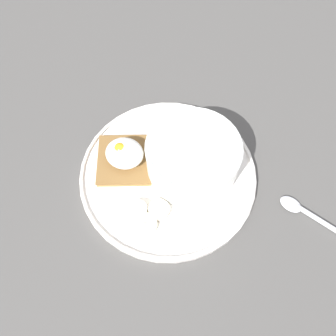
% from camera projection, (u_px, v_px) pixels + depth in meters
% --- Properties ---
extents(ground_plane, '(1.20, 1.20, 0.02)m').
position_uv_depth(ground_plane, '(168.00, 179.00, 0.63)').
color(ground_plane, '#474543').
rests_on(ground_plane, ground).
extents(plate, '(0.29, 0.29, 0.02)m').
position_uv_depth(plate, '(168.00, 174.00, 0.62)').
color(plate, silver).
rests_on(plate, ground_plane).
extents(oatmeal_bowl, '(0.15, 0.15, 0.07)m').
position_uv_depth(oatmeal_bowl, '(193.00, 158.00, 0.59)').
color(oatmeal_bowl, white).
rests_on(oatmeal_bowl, plate).
extents(toast_slice, '(0.12, 0.12, 0.01)m').
position_uv_depth(toast_slice, '(125.00, 161.00, 0.62)').
color(toast_slice, brown).
rests_on(toast_slice, plate).
extents(poached_egg, '(0.06, 0.06, 0.04)m').
position_uv_depth(poached_egg, '(124.00, 154.00, 0.60)').
color(poached_egg, white).
rests_on(poached_egg, toast_slice).
extents(banana_slice_front, '(0.04, 0.04, 0.01)m').
position_uv_depth(banana_slice_front, '(159.00, 210.00, 0.58)').
color(banana_slice_front, '#F6E4C7').
rests_on(banana_slice_front, plate).
extents(banana_slice_left, '(0.04, 0.04, 0.02)m').
position_uv_depth(banana_slice_left, '(138.00, 210.00, 0.58)').
color(banana_slice_left, '#F9F0C8').
rests_on(banana_slice_left, plate).
extents(banana_slice_back, '(0.04, 0.04, 0.02)m').
position_uv_depth(banana_slice_back, '(145.00, 224.00, 0.57)').
color(banana_slice_back, beige).
rests_on(banana_slice_back, plate).
extents(spoon, '(0.10, 0.05, 0.01)m').
position_uv_depth(spoon, '(302.00, 211.00, 0.59)').
color(spoon, silver).
rests_on(spoon, ground_plane).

